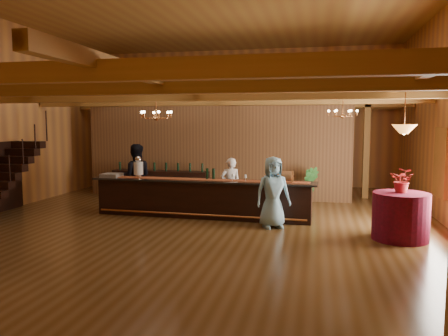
% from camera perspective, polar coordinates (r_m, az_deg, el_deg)
% --- Properties ---
extents(floor, '(14.00, 14.00, 0.00)m').
position_cam_1_polar(floor, '(11.47, -2.78, -6.86)').
color(floor, brown).
rests_on(floor, ground).
extents(ceiling, '(14.00, 14.00, 0.00)m').
position_cam_1_polar(ceiling, '(11.58, -2.92, 20.74)').
color(ceiling, olive).
rests_on(ceiling, wall_back).
extents(wall_back, '(12.00, 0.10, 5.50)m').
position_cam_1_polar(wall_back, '(18.05, 2.90, 6.56)').
color(wall_back, '#C47F3A').
rests_on(wall_back, floor).
extents(wall_front, '(12.00, 0.10, 5.50)m').
position_cam_1_polar(wall_front, '(4.78, -25.15, 8.05)').
color(wall_front, '#C47F3A').
rests_on(wall_front, floor).
extents(beam_grid, '(11.90, 13.90, 0.39)m').
position_cam_1_polar(beam_grid, '(11.70, -2.22, 9.36)').
color(beam_grid, '#A47134').
rests_on(beam_grid, wall_left).
extents(support_posts, '(9.20, 10.20, 3.20)m').
position_cam_1_polar(support_posts, '(10.75, -3.50, 0.92)').
color(support_posts, '#A47134').
rests_on(support_posts, floor).
extents(partition_wall, '(9.00, 0.18, 3.10)m').
position_cam_1_polar(partition_wall, '(14.74, -1.21, 2.06)').
color(partition_wall, brown).
rests_on(partition_wall, floor).
extents(window_right_back, '(0.12, 1.05, 1.75)m').
position_cam_1_polar(window_right_back, '(12.25, 26.55, 0.68)').
color(window_right_back, white).
rests_on(window_right_back, wall_right).
extents(backroom_boxes, '(4.10, 0.60, 1.10)m').
position_cam_1_polar(backroom_boxes, '(16.74, 1.05, -1.00)').
color(backroom_boxes, black).
rests_on(backroom_boxes, floor).
extents(tasting_bar, '(6.13, 0.99, 1.03)m').
position_cam_1_polar(tasting_bar, '(11.79, -2.91, -3.95)').
color(tasting_bar, black).
rests_on(tasting_bar, floor).
extents(beverage_dispenser, '(0.26, 0.26, 0.60)m').
position_cam_1_polar(beverage_dispenser, '(12.40, -11.12, 0.11)').
color(beverage_dispenser, silver).
rests_on(beverage_dispenser, tasting_bar).
extents(glass_rack_tray, '(0.50, 0.50, 0.10)m').
position_cam_1_polar(glass_rack_tray, '(12.69, -14.46, -0.92)').
color(glass_rack_tray, gray).
rests_on(glass_rack_tray, tasting_bar).
extents(raffle_drum, '(0.34, 0.24, 0.30)m').
position_cam_1_polar(raffle_drum, '(11.20, 8.20, -1.02)').
color(raffle_drum, brown).
rests_on(raffle_drum, tasting_bar).
extents(bar_bottle_0, '(0.07, 0.07, 0.30)m').
position_cam_1_polar(bar_bottle_0, '(11.78, -2.21, -0.76)').
color(bar_bottle_0, black).
rests_on(bar_bottle_0, tasting_bar).
extents(bar_bottle_1, '(0.07, 0.07, 0.30)m').
position_cam_1_polar(bar_bottle_1, '(11.73, -1.38, -0.78)').
color(bar_bottle_1, black).
rests_on(bar_bottle_1, tasting_bar).
extents(backbar_shelf, '(3.34, 0.62, 0.93)m').
position_cam_1_polar(backbar_shelf, '(14.90, -8.29, -2.15)').
color(backbar_shelf, black).
rests_on(backbar_shelf, floor).
extents(round_table, '(1.19, 1.19, 1.03)m').
position_cam_1_polar(round_table, '(10.25, 22.06, -5.87)').
color(round_table, maroon).
rests_on(round_table, floor).
extents(chandelier_left, '(0.80, 0.80, 0.61)m').
position_cam_1_polar(chandelier_left, '(11.04, -8.85, 6.93)').
color(chandelier_left, '#CA7C43').
rests_on(chandelier_left, beam_grid).
extents(chandelier_right, '(0.80, 0.80, 0.54)m').
position_cam_1_polar(chandelier_right, '(12.61, 15.25, 6.96)').
color(chandelier_right, '#CA7C43').
rests_on(chandelier_right, beam_grid).
extents(pendant_lamp, '(0.52, 0.52, 0.90)m').
position_cam_1_polar(pendant_lamp, '(10.06, 22.48, 4.73)').
color(pendant_lamp, '#CA7C43').
rests_on(pendant_lamp, beam_grid).
extents(bartender, '(0.66, 0.54, 1.56)m').
position_cam_1_polar(bartender, '(12.39, 0.86, -2.24)').
color(bartender, white).
rests_on(bartender, floor).
extents(staff_second, '(1.14, 1.03, 1.92)m').
position_cam_1_polar(staff_second, '(13.09, -11.47, -1.12)').
color(staff_second, black).
rests_on(staff_second, floor).
extents(guest, '(1.00, 0.85, 1.73)m').
position_cam_1_polar(guest, '(10.60, 6.42, -3.17)').
color(guest, '#7FB3CD').
rests_on(guest, floor).
extents(floor_plant, '(0.70, 0.58, 1.19)m').
position_cam_1_polar(floor_plant, '(13.89, 10.92, -2.24)').
color(floor_plant, '#2A6928').
rests_on(floor_plant, floor).
extents(table_flowers, '(0.61, 0.58, 0.54)m').
position_cam_1_polar(table_flowers, '(10.16, 22.29, -1.50)').
color(table_flowers, '#A42022').
rests_on(table_flowers, round_table).
extents(table_vase, '(0.19, 0.19, 0.30)m').
position_cam_1_polar(table_vase, '(10.26, 22.37, -2.10)').
color(table_vase, '#CA7C43').
rests_on(table_vase, round_table).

